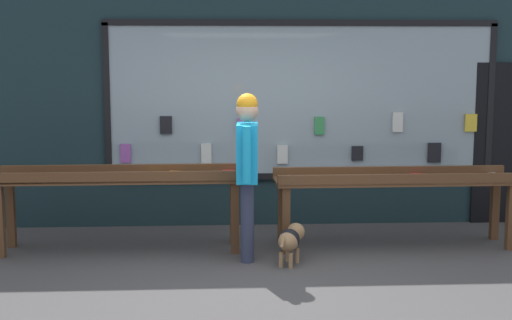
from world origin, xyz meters
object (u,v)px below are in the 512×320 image
Objects in this scene: display_table_right at (394,185)px; person_browsing at (247,162)px; display_table_left at (120,184)px.

person_browsing is (-1.71, -0.47, 0.35)m from display_table_right.
display_table_left reaches higher than display_table_right.
person_browsing reaches higher than display_table_right.
display_table_left is at bearing 179.96° from display_table_right.
display_table_right is 1.80m from person_browsing.
display_table_right is at bearing -71.01° from person_browsing.
display_table_right is 1.54× the size of person_browsing.
display_table_left is 3.11m from display_table_right.
person_browsing reaches higher than display_table_left.
display_table_left is 1.54× the size of person_browsing.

